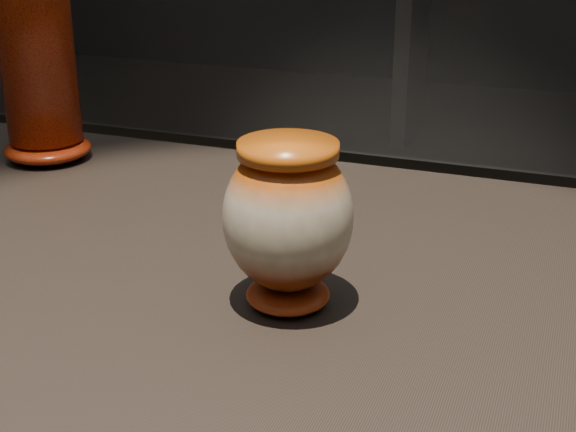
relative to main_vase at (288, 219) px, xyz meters
name	(u,v)px	position (x,y,z in m)	size (l,w,h in m)	color
main_vase	(288,219)	(0.00, 0.00, 0.00)	(0.15, 0.15, 0.16)	#682409
tall_vase	(34,27)	(-0.49, 0.30, 0.10)	(0.13, 0.13, 0.40)	#AB3E0B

